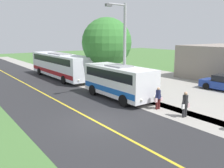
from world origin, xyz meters
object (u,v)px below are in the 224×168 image
object	(u,v)px
shuttle_bus_front	(119,80)
tree_curbside	(107,43)
pedestrian_with_bags	(185,104)
street_light_pole	(123,47)
pedestrian_waiting	(158,98)
transit_bus_rear	(60,64)

from	to	relation	value
shuttle_bus_front	tree_curbside	distance (m)	7.08
pedestrian_with_bags	street_light_pole	world-z (taller)	street_light_pole
pedestrian_waiting	tree_curbside	size ratio (longest dim) A/B	0.23
street_light_pole	shuttle_bus_front	bearing A→B (deg)	-21.67
pedestrian_waiting	shuttle_bus_front	bearing A→B (deg)	-84.59
shuttle_bus_front	pedestrian_with_bags	world-z (taller)	shuttle_bus_front
shuttle_bus_front	street_light_pole	size ratio (longest dim) A/B	0.92
pedestrian_waiting	tree_curbside	bearing A→B (deg)	-104.22
shuttle_bus_front	pedestrian_waiting	xyz separation A→B (m)	(-0.38, 4.03, -0.69)
street_light_pole	transit_bus_rear	bearing A→B (deg)	-88.53
tree_curbside	transit_bus_rear	bearing A→B (deg)	-64.45
transit_bus_rear	pedestrian_with_bags	distance (m)	17.97
transit_bus_rear	tree_curbside	bearing A→B (deg)	115.55
transit_bus_rear	pedestrian_waiting	bearing A→B (deg)	91.23
shuttle_bus_front	street_light_pole	distance (m)	2.71
shuttle_bus_front	transit_bus_rear	world-z (taller)	transit_bus_rear
pedestrian_waiting	street_light_pole	xyz separation A→B (m)	(0.03, -3.89, 3.37)
transit_bus_rear	pedestrian_with_bags	world-z (taller)	transit_bus_rear
pedestrian_waiting	street_light_pole	size ratio (longest dim) A/B	0.21
pedestrian_waiting	tree_curbside	xyz separation A→B (m)	(-2.49, -9.84, 3.53)
transit_bus_rear	tree_curbside	world-z (taller)	tree_curbside
street_light_pole	tree_curbside	bearing A→B (deg)	-113.03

